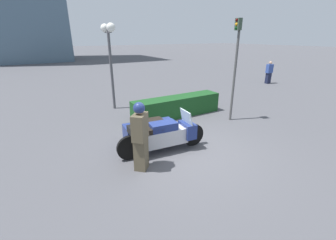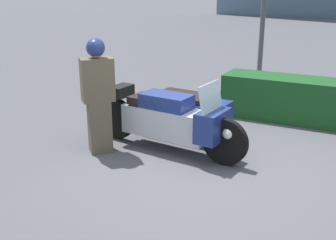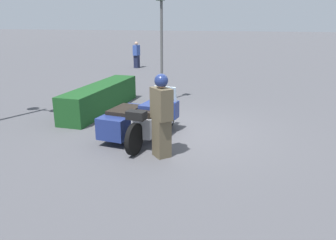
{
  "view_description": "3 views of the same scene",
  "coord_description": "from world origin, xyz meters",
  "px_view_note": "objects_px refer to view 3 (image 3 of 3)",
  "views": [
    {
      "loc": [
        -3.57,
        -4.7,
        3.17
      ],
      "look_at": [
        -0.58,
        0.26,
        1.01
      ],
      "focal_mm": 24.0,
      "sensor_mm": 36.0,
      "label": 1
    },
    {
      "loc": [
        2.11,
        -5.12,
        2.54
      ],
      "look_at": [
        -0.54,
        0.15,
        0.59
      ],
      "focal_mm": 45.0,
      "sensor_mm": 36.0,
      "label": 2
    },
    {
      "loc": [
        -7.72,
        -2.03,
        2.77
      ],
      "look_at": [
        -0.72,
        -0.0,
        0.53
      ],
      "focal_mm": 35.0,
      "sensor_mm": 36.0,
      "label": 3
    }
  ],
  "objects_px": {
    "police_motorcycle": "(140,118)",
    "officer_rider": "(162,114)",
    "traffic_light_near": "(161,30)",
    "pedestrian_bystander": "(137,55)",
    "hedge_bush_curbside": "(101,98)"
  },
  "relations": [
    {
      "from": "police_motorcycle",
      "to": "officer_rider",
      "type": "height_order",
      "value": "officer_rider"
    },
    {
      "from": "traffic_light_near",
      "to": "pedestrian_bystander",
      "type": "height_order",
      "value": "traffic_light_near"
    },
    {
      "from": "officer_rider",
      "to": "traffic_light_near",
      "type": "bearing_deg",
      "value": -119.14
    },
    {
      "from": "hedge_bush_curbside",
      "to": "traffic_light_near",
      "type": "height_order",
      "value": "traffic_light_near"
    },
    {
      "from": "pedestrian_bystander",
      "to": "hedge_bush_curbside",
      "type": "bearing_deg",
      "value": 111.96
    },
    {
      "from": "pedestrian_bystander",
      "to": "traffic_light_near",
      "type": "bearing_deg",
      "value": 124.23
    },
    {
      "from": "traffic_light_near",
      "to": "pedestrian_bystander",
      "type": "relative_size",
      "value": 2.44
    },
    {
      "from": "hedge_bush_curbside",
      "to": "traffic_light_near",
      "type": "distance_m",
      "value": 2.97
    },
    {
      "from": "hedge_bush_curbside",
      "to": "pedestrian_bystander",
      "type": "distance_m",
      "value": 9.68
    },
    {
      "from": "officer_rider",
      "to": "hedge_bush_curbside",
      "type": "bearing_deg",
      "value": -92.03
    },
    {
      "from": "officer_rider",
      "to": "pedestrian_bystander",
      "type": "bearing_deg",
      "value": -112.86
    },
    {
      "from": "police_motorcycle",
      "to": "traffic_light_near",
      "type": "relative_size",
      "value": 0.71
    },
    {
      "from": "police_motorcycle",
      "to": "traffic_light_near",
      "type": "height_order",
      "value": "traffic_light_near"
    },
    {
      "from": "police_motorcycle",
      "to": "pedestrian_bystander",
      "type": "distance_m",
      "value": 12.26
    },
    {
      "from": "hedge_bush_curbside",
      "to": "pedestrian_bystander",
      "type": "xyz_separation_m",
      "value": [
        9.36,
        2.46,
        0.36
      ]
    }
  ]
}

